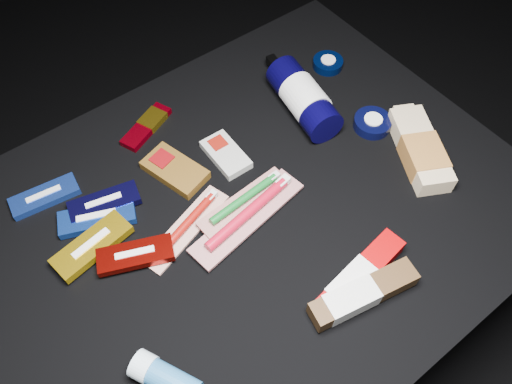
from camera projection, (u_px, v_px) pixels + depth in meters
ground at (254, 291)px, 1.24m from camera, size 3.00×3.00×0.00m
cloth_table at (253, 255)px, 1.07m from camera, size 0.98×0.78×0.40m
luna_bar_0 at (45, 196)px, 0.91m from camera, size 0.13×0.06×0.02m
luna_bar_1 at (97, 218)px, 0.88m from camera, size 0.14×0.10×0.02m
luna_bar_2 at (104, 203)px, 0.89m from camera, size 0.13×0.08×0.02m
luna_bar_3 at (92, 245)px, 0.84m from camera, size 0.14×0.07×0.02m
luna_bar_4 at (136, 255)px, 0.83m from camera, size 0.13×0.09×0.02m
clif_bar_0 at (173, 169)px, 0.94m from camera, size 0.10×0.13×0.02m
clif_bar_1 at (225, 153)px, 0.96m from camera, size 0.06×0.10×0.02m
power_bar at (148, 124)px, 1.00m from camera, size 0.13×0.08×0.02m
lotion_bottle at (303, 98)px, 1.00m from camera, size 0.11×0.24×0.08m
cream_tin_upper at (328, 63)px, 1.10m from camera, size 0.07×0.07×0.02m
cream_tin_lower at (372, 123)px, 1.00m from camera, size 0.08×0.08×0.02m
bodywash_bottle at (420, 150)px, 0.95m from camera, size 0.15×0.20×0.04m
deodorant_stick at (164, 378)px, 0.72m from camera, size 0.08×0.11×0.04m
toothbrush_pack_0 at (187, 226)px, 0.87m from camera, size 0.19×0.10×0.02m
toothbrush_pack_1 at (249, 214)px, 0.88m from camera, size 0.24×0.09×0.03m
toothbrush_pack_2 at (245, 200)px, 0.89m from camera, size 0.19×0.06×0.02m
toothpaste_carton_red at (357, 278)px, 0.81m from camera, size 0.19×0.06×0.04m
toothpaste_carton_green at (359, 296)px, 0.78m from camera, size 0.19×0.08×0.04m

